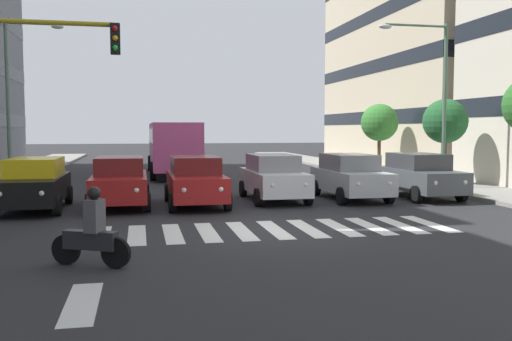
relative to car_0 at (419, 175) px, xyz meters
The scene contains 15 objects.
ground_plane 9.14m from the car_0, 37.98° to the left, with size 180.00×180.00×0.00m, color #262628.
crosswalk_markings 9.14m from the car_0, 37.98° to the left, with size 9.45×2.80×0.01m.
lane_arrow_1 16.06m from the car_0, 43.80° to the left, with size 0.50×2.20×0.01m, color silver.
car_0 is the anchor object (origin of this frame).
car_1 2.84m from the car_0, ahead, with size 2.02×4.44×1.72m.
car_2 5.79m from the car_0, ahead, with size 2.02×4.44×1.72m.
car_3 8.79m from the car_0, ahead, with size 2.02×4.44×1.72m.
car_4 11.36m from the car_0, ahead, with size 2.02×4.44×1.72m.
car_5 14.09m from the car_0, ahead, with size 2.02×4.44×1.72m.
bus_behind_traffic 15.62m from the car_0, 55.73° to the right, with size 2.78×10.50×3.00m.
motorcycle_with_rider 14.54m from the car_0, 37.00° to the left, with size 1.56×0.87×1.57m.
street_lamp_left 4.50m from the car_0, 129.28° to the right, with size 3.16×0.28×7.04m.
street_lamp_right 18.32m from the car_0, 25.39° to the right, with size 2.63×0.28×7.51m.
street_tree_1 5.04m from the car_0, 132.01° to the right, with size 2.03×2.03×3.90m.
street_tree_2 11.58m from the car_0, 106.47° to the right, with size 2.20×2.20×4.01m.
Camera 1 is at (3.50, 14.28, 2.68)m, focal length 39.10 mm.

